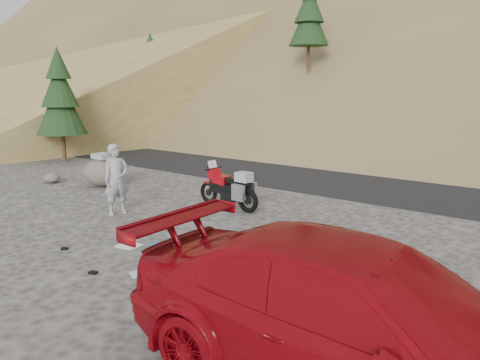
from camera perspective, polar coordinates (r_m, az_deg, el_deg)
The scene contains 14 objects.
ground at distance 11.34m, azimuth -10.64°, elevation -5.95°, with size 140.00×140.00×0.00m, color #3D3A38.
road at distance 18.36m, azimuth 10.90°, elevation 0.69°, with size 120.00×7.00×0.05m, color black.
conifer_verge at distance 22.43m, azimuth -21.09°, elevation 9.48°, with size 2.20×2.20×5.04m.
motorcycle at distance 12.92m, azimuth -1.19°, elevation -1.09°, with size 2.17×0.70×1.29m.
man at distance 12.89m, azimuth -14.60°, elevation -4.01°, with size 0.68×0.45×1.87m, color #9B9BA1.
boulder at distance 16.48m, azimuth -16.33°, elevation 0.96°, with size 1.67×1.51×1.12m.
small_rock at distance 17.69m, azimuth -21.95°, elevation 0.26°, with size 0.68×0.62×0.36m.
gear_white_cloth at distance 10.32m, azimuth -13.42°, elevation -7.77°, with size 0.46×0.41×0.02m, color white.
gear_blue_mat at distance 9.84m, azimuth -9.31°, elevation -7.99°, with size 0.20×0.20×0.50m, color #1A559D.
gear_bottle at distance 8.97m, azimuth -3.10°, elevation -9.79°, with size 0.07×0.07×0.20m, color #1A559D.
gear_funnel at distance 8.42m, azimuth -6.04°, elevation -11.42°, with size 0.13×0.13×0.17m, color red.
gear_glove_a at distance 9.05m, azimuth -17.48°, elevation -10.70°, with size 0.14×0.10×0.04m, color black.
gear_glove_b at distance 10.48m, azimuth -20.61°, elevation -7.82°, with size 0.14×0.10×0.05m, color black.
gear_blue_cloth at distance 8.80m, azimuth -12.43°, elevation -11.16°, with size 0.31×0.23×0.01m, color #97CAEA.
Camera 1 is at (8.21, -7.08, 3.34)m, focal length 35.00 mm.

